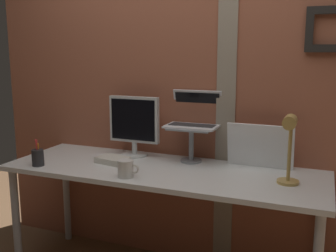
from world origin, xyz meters
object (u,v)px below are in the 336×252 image
whiteboard_panel (260,146)px  coffee_mug (126,169)px  laptop (195,116)px  desk_lamp (289,142)px  pen_cup (38,157)px  monitor (134,123)px

whiteboard_panel → coffee_mug: (-0.68, -0.47, -0.09)m
laptop → desk_lamp: bearing=-28.1°
desk_lamp → pen_cup: (-1.50, -0.18, -0.19)m
pen_cup → coffee_mug: pen_cup is taller
pen_cup → monitor: bearing=44.3°
coffee_mug → desk_lamp: bearing=11.7°
laptop → pen_cup: 1.04m
laptop → pen_cup: laptop is taller
monitor → desk_lamp: (1.04, -0.27, 0.01)m
pen_cup → coffee_mug: size_ratio=1.33×
laptop → coffee_mug: laptop is taller
laptop → coffee_mug: size_ratio=2.55×
laptop → whiteboard_panel: laptop is taller
desk_lamp → monitor: bearing=165.7°
monitor → whiteboard_panel: 0.86m
pen_cup → laptop: bearing=30.8°
laptop → pen_cup: size_ratio=1.91×
whiteboard_panel → laptop: bearing=174.2°
laptop → whiteboard_panel: size_ratio=0.83×
laptop → coffee_mug: bearing=-115.2°
pen_cup → whiteboard_panel: bearing=19.9°
whiteboard_panel → desk_lamp: desk_lamp is taller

